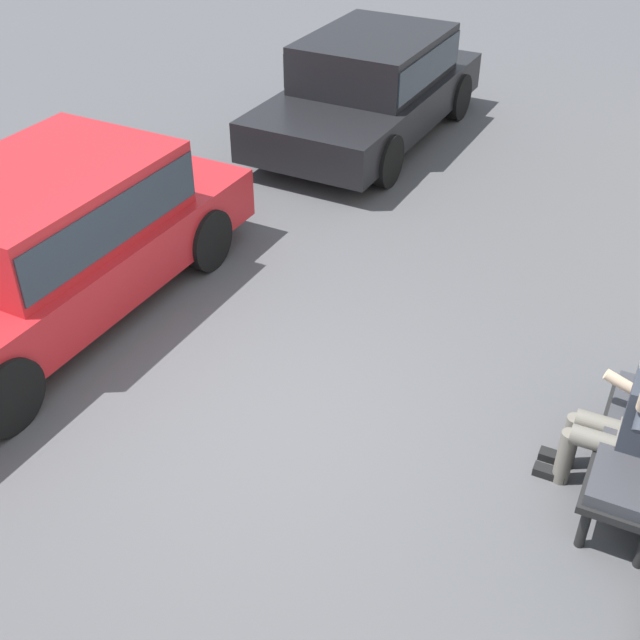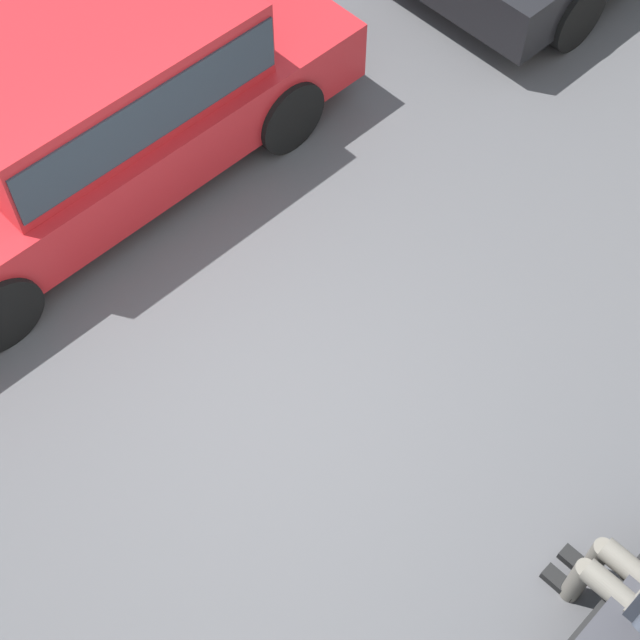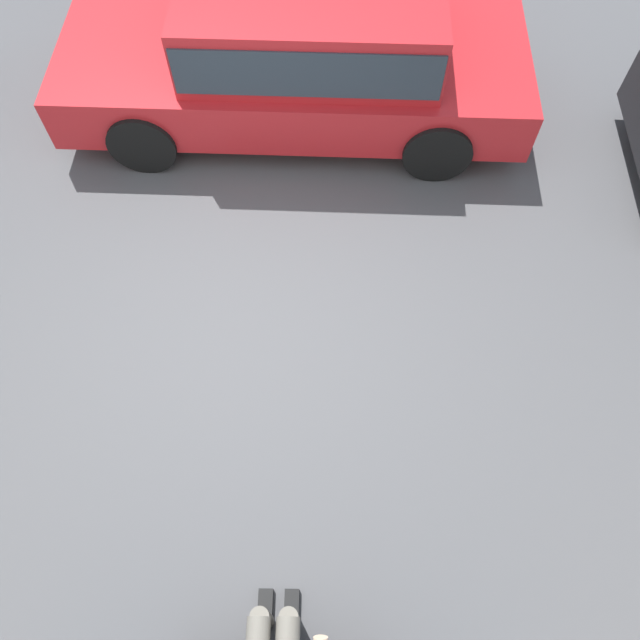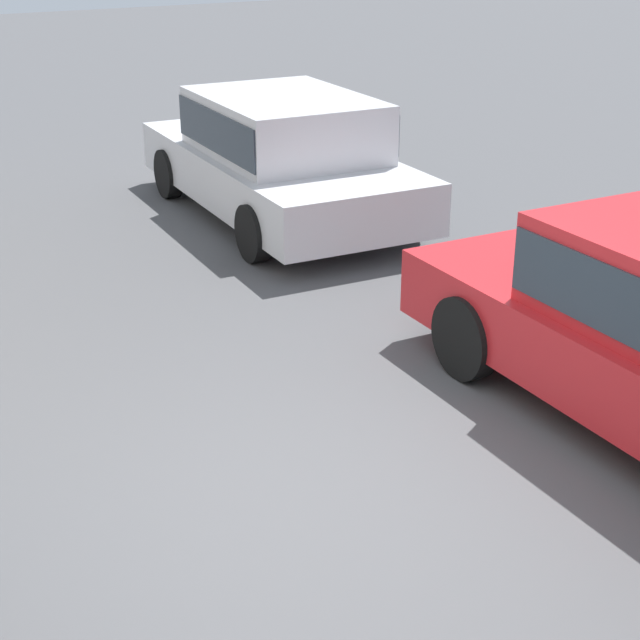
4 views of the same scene
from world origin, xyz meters
TOP-DOWN VIEW (x-y plane):
  - ground_plane at (0.00, 0.00)m, footprint 60.00×60.00m
  - parked_car_mid at (-0.50, -2.58)m, footprint 4.57×2.04m

SIDE VIEW (x-z plane):
  - ground_plane at x=0.00m, z-range 0.00..0.00m
  - parked_car_mid at x=-0.50m, z-range 0.07..1.49m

